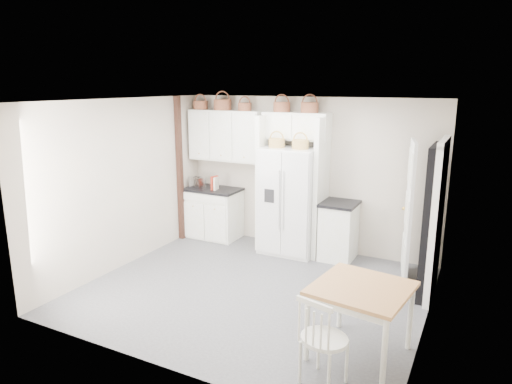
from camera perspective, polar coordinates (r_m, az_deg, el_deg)
The scene contains 29 objects.
floor at distance 6.52m, azimuth -0.28°, elevation -12.14°, with size 4.50×4.50×0.00m, color #3F3F42.
ceiling at distance 5.88m, azimuth -0.31°, elevation 11.35°, with size 4.50×4.50×0.00m, color white.
wall_back at distance 7.86m, azimuth 6.43°, elevation 2.24°, with size 4.50×4.50×0.00m, color #AEA297.
wall_left at distance 7.35m, azimuth -16.06°, elevation 1.02°, with size 4.00×4.00×0.00m, color #AEA297.
wall_right at distance 5.46m, azimuth 21.25°, elevation -3.62°, with size 4.00×4.00×0.00m, color #AEA297.
refrigerator at distance 7.68m, azimuth 4.37°, elevation -1.06°, with size 0.93×0.75×1.79m, color silver.
base_cab_left at distance 8.55m, azimuth -5.31°, elevation -2.71°, with size 0.96×0.61×0.89m, color silver.
base_cab_right at distance 7.59m, azimuth 10.31°, elevation -4.91°, with size 0.52×0.62×0.91m, color silver.
dining_table at distance 5.09m, azimuth 12.85°, elevation -15.40°, with size 0.93×0.93×0.78m, color #A56F39.
windsor_chair at distance 4.55m, azimuth 8.54°, elevation -17.70°, with size 0.46×0.42×0.94m, color silver.
counter_left at distance 8.43m, azimuth -5.37°, elevation 0.33°, with size 1.00×0.65×0.04m, color black.
counter_right at distance 7.45m, azimuth 10.46°, elevation -1.42°, with size 0.56×0.66×0.04m, color black.
toaster at distance 8.50m, azimuth -7.37°, elevation 1.21°, with size 0.29×0.17×0.20m, color silver.
cookbook_red at distance 8.29m, azimuth -5.21°, elevation 1.15°, with size 0.04×0.17×0.25m, color #AC2E1B.
cookbook_cream at distance 8.27m, azimuth -5.02°, elevation 1.06°, with size 0.03×0.16×0.23m, color beige.
basket_upper_a at distance 8.51m, azimuth -6.96°, elevation 10.73°, with size 0.27×0.27×0.15m, color brown.
basket_upper_b at distance 8.25m, azimuth -4.21°, elevation 10.83°, with size 0.32×0.32×0.19m, color brown.
basket_upper_c at distance 8.03m, azimuth -1.42°, elevation 10.61°, with size 0.24×0.24×0.14m, color brown.
basket_bridge_a at distance 7.72m, azimuth 3.23°, elevation 10.56°, with size 0.29×0.29×0.16m, color brown.
basket_bridge_b at distance 7.54m, azimuth 6.72°, elevation 10.45°, with size 0.29×0.29×0.17m, color brown.
basket_fridge_a at distance 7.50m, azimuth 2.61°, elevation 6.15°, with size 0.27×0.27×0.14m, color #A47D2F.
basket_fridge_b at distance 7.34m, azimuth 5.55°, elevation 5.95°, with size 0.27×0.27×0.14m, color #A47D2F.
upper_cabinet at distance 8.26m, azimuth -3.74°, elevation 7.05°, with size 1.40×0.34×0.90m, color silver.
bridge_cabinet at distance 7.64m, azimuth 5.07°, elevation 8.20°, with size 1.12×0.34×0.45m, color silver.
fridge_panel_left at distance 7.87m, azimuth 1.13°, elevation 1.23°, with size 0.08×0.60×2.30m, color silver.
fridge_panel_right at distance 7.49m, azimuth 8.16°, elevation 0.47°, with size 0.08×0.60×2.30m, color silver.
trim_post at distance 8.34m, azimuth -9.51°, elevation 2.78°, with size 0.09×0.09×2.60m, color black.
doorway_void at distance 6.50m, azimuth 21.23°, elevation -3.49°, with size 0.18×0.85×2.05m, color black.
door_slab at distance 6.86m, azimuth 18.55°, elevation -2.41°, with size 0.80×0.04×2.05m, color white.
Camera 1 is at (2.70, -5.22, 2.81)m, focal length 32.00 mm.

